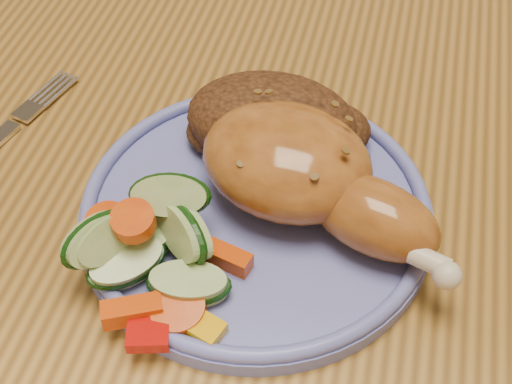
# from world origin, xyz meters

# --- Properties ---
(dining_table) EXTENTS (0.90, 1.40, 0.75)m
(dining_table) POSITION_xyz_m (0.00, 0.00, 0.67)
(dining_table) COLOR olive
(dining_table) RESTS_ON ground
(chair_far) EXTENTS (0.42, 0.42, 0.91)m
(chair_far) POSITION_xyz_m (0.00, 0.63, 0.49)
(chair_far) COLOR #4C2D16
(chair_far) RESTS_ON ground
(plate) EXTENTS (0.24, 0.24, 0.01)m
(plate) POSITION_xyz_m (-0.02, -0.05, 0.76)
(plate) COLOR #5F66B4
(plate) RESTS_ON dining_table
(plate_rim) EXTENTS (0.24, 0.24, 0.01)m
(plate_rim) POSITION_xyz_m (-0.02, -0.05, 0.77)
(plate_rim) COLOR #5F66B4
(plate_rim) RESTS_ON plate
(chicken_leg) EXTENTS (0.18, 0.13, 0.06)m
(chicken_leg) POSITION_xyz_m (0.01, -0.04, 0.79)
(chicken_leg) COLOR #A86023
(chicken_leg) RESTS_ON plate
(rice_pilaf) EXTENTS (0.13, 0.09, 0.05)m
(rice_pilaf) POSITION_xyz_m (-0.02, 0.01, 0.78)
(rice_pilaf) COLOR #4E2A13
(rice_pilaf) RESTS_ON plate
(vegetable_pile) EXTENTS (0.12, 0.12, 0.06)m
(vegetable_pile) POSITION_xyz_m (-0.08, -0.11, 0.78)
(vegetable_pile) COLOR #A50A05
(vegetable_pile) RESTS_ON plate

